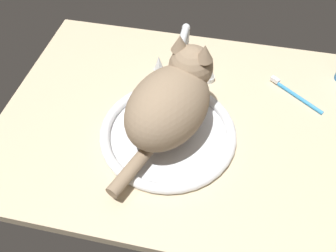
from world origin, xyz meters
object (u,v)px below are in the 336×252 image
Objects in this scene: faucet at (184,60)px; cat at (172,100)px; sink_basin at (168,133)px; toothbrush at (295,94)px.

cat is at bearing -88.12° from faucet.
sink_basin is 0.94× the size of cat.
cat is 2.54× the size of toothbrush.
cat reaches higher than faucet.
cat reaches higher than toothbrush.
toothbrush is at bearing -1.00° from faucet.
cat is at bearing 69.20° from sink_basin.
faucet is at bearing 90.00° from sink_basin.
cat is at bearing -147.97° from toothbrush.
faucet is 32.92cm from toothbrush.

